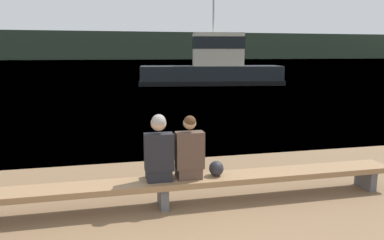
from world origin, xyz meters
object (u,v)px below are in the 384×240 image
bench_main (163,185)px  person_left (159,151)px  shopping_bag (216,168)px  tugboat_red (213,68)px  person_right (189,152)px

bench_main → person_left: (-0.05, -0.00, 0.53)m
person_left → bench_main: bearing=2.5°
shopping_bag → tugboat_red: 21.93m
bench_main → shopping_bag: shopping_bag is taller
person_left → shopping_bag: size_ratio=4.30×
bench_main → person_right: size_ratio=7.85×
shopping_bag → person_right: bearing=-177.5°
tugboat_red → bench_main: bearing=170.0°
bench_main → person_left: 0.54m
person_right → tugboat_red: tugboat_red is taller
person_right → shopping_bag: (0.44, 0.02, -0.30)m
person_left → tugboat_red: bearing=71.6°
person_left → person_right: size_ratio=1.04×
bench_main → person_right: person_right is taller
person_left → person_right: (0.47, 0.00, -0.04)m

